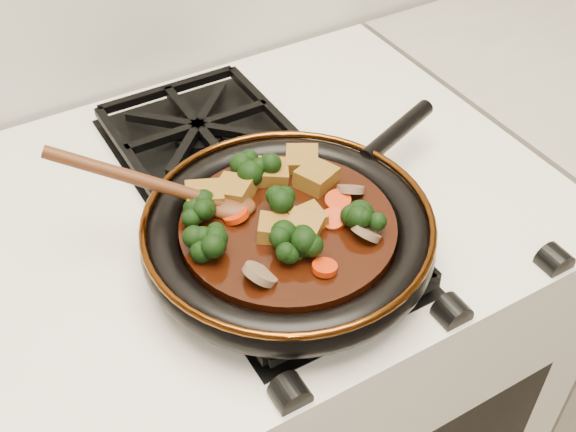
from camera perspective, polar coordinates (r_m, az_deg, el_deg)
stove at (r=1.26m, az=-2.46°, el=-14.03°), size 0.76×0.60×0.90m
burner_grate_front at (r=0.82m, az=1.27°, el=-3.44°), size 0.23×0.23×0.03m
burner_grate_back at (r=1.01m, az=-7.08°, el=6.64°), size 0.23×0.23×0.03m
skillet at (r=0.80m, az=0.10°, el=-1.27°), size 0.44×0.33×0.05m
braising_sauce at (r=0.80m, az=-0.00°, el=-1.10°), size 0.24×0.24×0.02m
tofu_cube_0 at (r=0.84m, az=2.24°, el=3.04°), size 0.06×0.05×0.03m
tofu_cube_1 at (r=0.78m, az=1.24°, el=-0.99°), size 0.05×0.05×0.03m
tofu_cube_2 at (r=0.85m, az=-1.30°, el=3.42°), size 0.05×0.05×0.02m
tofu_cube_3 at (r=0.79m, az=1.60°, el=-0.26°), size 0.04×0.03×0.02m
tofu_cube_4 at (r=0.86m, az=1.13°, el=4.41°), size 0.05×0.05×0.03m
tofu_cube_5 at (r=0.78m, az=-1.12°, el=-1.03°), size 0.05×0.05×0.03m
tofu_cube_6 at (r=0.82m, az=-4.27°, el=1.98°), size 0.06×0.06×0.03m
tofu_cube_7 at (r=0.82m, az=-6.60°, el=1.50°), size 0.05×0.05×0.03m
broccoli_floret_0 at (r=0.84m, az=-2.50°, el=3.75°), size 0.07×0.07×0.06m
broccoli_floret_1 at (r=0.78m, az=5.83°, el=-0.33°), size 0.08×0.08×0.07m
broccoli_floret_2 at (r=0.80m, az=-7.13°, el=0.20°), size 0.08×0.08×0.07m
broccoli_floret_3 at (r=0.75m, az=-0.12°, el=-2.28°), size 0.08×0.08×0.07m
broccoli_floret_4 at (r=0.79m, az=-0.64°, el=0.74°), size 0.07×0.06×0.07m
broccoli_floret_5 at (r=0.75m, az=0.82°, el=-2.68°), size 0.07×0.07×0.05m
broccoli_floret_6 at (r=0.76m, az=-6.08°, el=-2.30°), size 0.06×0.06×0.06m
carrot_coin_0 at (r=0.74m, az=2.91°, el=-4.09°), size 0.03×0.03×0.01m
carrot_coin_1 at (r=0.76m, az=0.56°, el=-2.15°), size 0.03×0.03×0.01m
carrot_coin_2 at (r=0.81m, az=3.97°, el=1.20°), size 0.03×0.03×0.01m
carrot_coin_3 at (r=0.79m, az=3.61°, el=-0.27°), size 0.03×0.03×0.02m
carrot_coin_4 at (r=0.80m, az=-4.15°, el=0.07°), size 0.03×0.03×0.02m
carrot_coin_5 at (r=0.85m, az=-2.69°, el=3.34°), size 0.03×0.03×0.01m
mushroom_slice_0 at (r=0.73m, az=-2.24°, el=-4.62°), size 0.04×0.04×0.03m
mushroom_slice_1 at (r=0.78m, az=6.20°, el=-1.31°), size 0.04×0.04×0.03m
mushroom_slice_2 at (r=0.83m, az=4.96°, el=2.12°), size 0.04×0.04×0.02m
wooden_spoon at (r=0.80m, az=-8.30°, el=1.87°), size 0.13×0.09×0.21m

